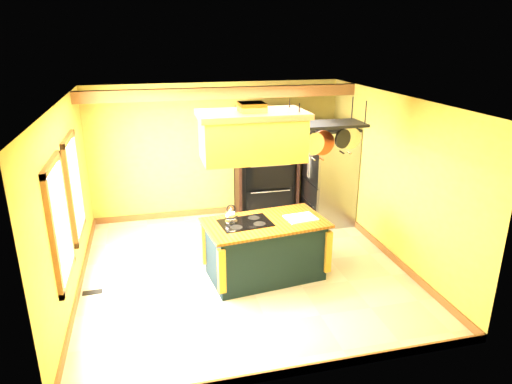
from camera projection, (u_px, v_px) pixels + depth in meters
name	position (u px, v px, depth m)	size (l,w,h in m)	color
floor	(244.00, 269.00, 7.33)	(5.00, 5.00, 0.00)	beige
ceiling	(242.00, 100.00, 6.44)	(5.00, 5.00, 0.00)	white
wall_back	(217.00, 151.00, 9.18)	(5.00, 0.02, 2.70)	gold
wall_front	(295.00, 269.00, 4.59)	(5.00, 0.02, 2.70)	gold
wall_left	(67.00, 204.00, 6.33)	(0.02, 5.00, 2.70)	gold
wall_right	(392.00, 178.00, 7.44)	(0.02, 5.00, 2.70)	gold
ceiling_beam	(222.00, 93.00, 8.03)	(5.00, 0.15, 0.20)	#945B2D
window_near	(60.00, 222.00, 5.58)	(0.06, 1.06, 1.56)	#945B2D
window_far	(75.00, 187.00, 6.87)	(0.06, 1.06, 1.56)	#945B2D
kitchen_island	(265.00, 249.00, 6.98)	(1.92, 1.22, 1.11)	black
range_hood	(252.00, 135.00, 6.35)	(1.50, 0.85, 0.80)	gold
pot_rack	(326.00, 131.00, 6.61)	(1.18, 0.55, 0.83)	black
refrigerator	(329.00, 177.00, 8.98)	(0.81, 0.96, 1.88)	gray
hutch	(266.00, 174.00, 9.33)	(1.25, 0.57, 2.22)	black
floor_register	(93.00, 292.00, 6.67)	(0.28, 0.12, 0.01)	black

